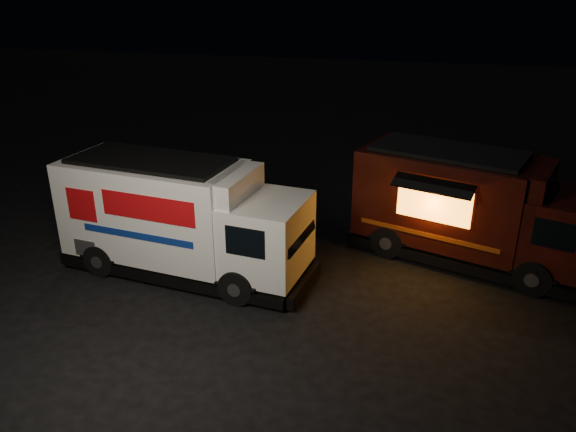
# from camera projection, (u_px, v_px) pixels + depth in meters

# --- Properties ---
(ground) EXTENTS (80.00, 80.00, 0.00)m
(ground) POSITION_uv_depth(u_px,v_px,m) (253.00, 298.00, 12.77)
(ground) COLOR black
(ground) RESTS_ON ground
(white_truck) EXTENTS (6.45, 2.85, 2.83)m
(white_truck) POSITION_uv_depth(u_px,v_px,m) (185.00, 219.00, 13.43)
(white_truck) COLOR white
(white_truck) RESTS_ON ground
(red_truck) EXTENTS (6.46, 4.01, 2.82)m
(red_truck) POSITION_uv_depth(u_px,v_px,m) (475.00, 209.00, 14.01)
(red_truck) COLOR #3A0E0A
(red_truck) RESTS_ON ground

